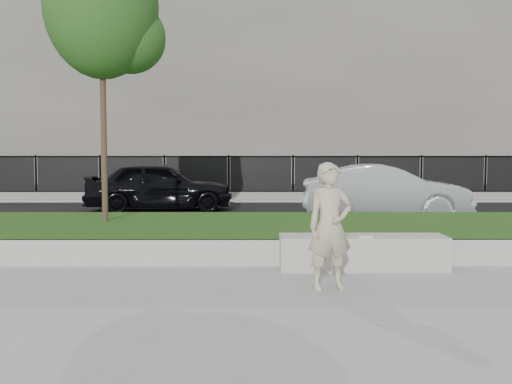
{
  "coord_description": "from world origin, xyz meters",
  "views": [
    {
      "loc": [
        0.29,
        -7.49,
        1.72
      ],
      "look_at": [
        0.31,
        1.2,
        1.11
      ],
      "focal_mm": 40.0,
      "sensor_mm": 36.0,
      "label": 1
    }
  ],
  "objects_px": {
    "stone_bench": "(362,252)",
    "book": "(365,237)",
    "young_tree": "(106,10)",
    "man": "(330,226)",
    "car_silver": "(385,191)",
    "car_dark": "(160,186)"
  },
  "relations": [
    {
      "from": "stone_bench",
      "to": "young_tree",
      "type": "bearing_deg",
      "value": 149.06
    },
    {
      "from": "book",
      "to": "car_silver",
      "type": "relative_size",
      "value": 0.05
    },
    {
      "from": "stone_bench",
      "to": "book",
      "type": "distance_m",
      "value": 0.32
    },
    {
      "from": "man",
      "to": "book",
      "type": "bearing_deg",
      "value": 44.75
    },
    {
      "from": "young_tree",
      "to": "book",
      "type": "bearing_deg",
      "value": -32.77
    },
    {
      "from": "young_tree",
      "to": "car_dark",
      "type": "height_order",
      "value": "young_tree"
    },
    {
      "from": "book",
      "to": "young_tree",
      "type": "xyz_separation_m",
      "value": [
        -4.37,
        2.82,
        3.87
      ]
    },
    {
      "from": "man",
      "to": "book",
      "type": "distance_m",
      "value": 1.26
    },
    {
      "from": "man",
      "to": "young_tree",
      "type": "xyz_separation_m",
      "value": [
        -3.73,
        3.86,
        3.58
      ]
    },
    {
      "from": "man",
      "to": "young_tree",
      "type": "height_order",
      "value": "young_tree"
    },
    {
      "from": "book",
      "to": "car_silver",
      "type": "bearing_deg",
      "value": 75.26
    },
    {
      "from": "man",
      "to": "car_silver",
      "type": "height_order",
      "value": "man"
    },
    {
      "from": "car_dark",
      "to": "man",
      "type": "bearing_deg",
      "value": -165.88
    },
    {
      "from": "man",
      "to": "car_silver",
      "type": "xyz_separation_m",
      "value": [
        2.36,
        7.36,
        -0.07
      ]
    },
    {
      "from": "man",
      "to": "young_tree",
      "type": "relative_size",
      "value": 0.29
    },
    {
      "from": "car_silver",
      "to": "stone_bench",
      "type": "bearing_deg",
      "value": 170.08
    },
    {
      "from": "man",
      "to": "car_dark",
      "type": "bearing_deg",
      "value": 98.06
    },
    {
      "from": "stone_bench",
      "to": "book",
      "type": "relative_size",
      "value": 11.58
    },
    {
      "from": "book",
      "to": "car_silver",
      "type": "xyz_separation_m",
      "value": [
        1.72,
        6.31,
        0.22
      ]
    },
    {
      "from": "man",
      "to": "book",
      "type": "relative_size",
      "value": 7.59
    },
    {
      "from": "stone_bench",
      "to": "man",
      "type": "relative_size",
      "value": 1.53
    },
    {
      "from": "car_silver",
      "to": "car_dark",
      "type": "bearing_deg",
      "value": 78.47
    }
  ]
}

